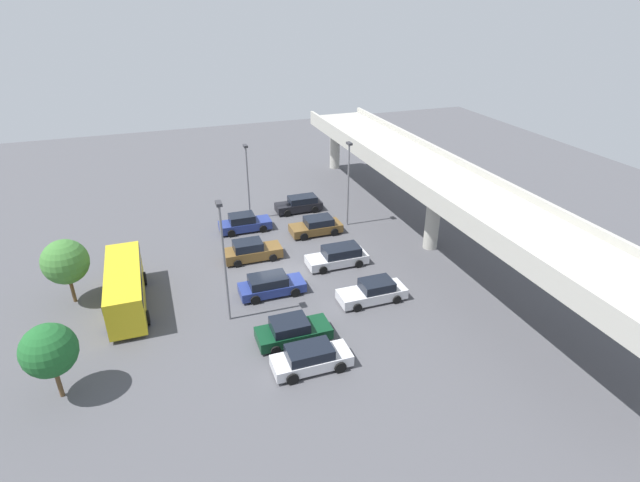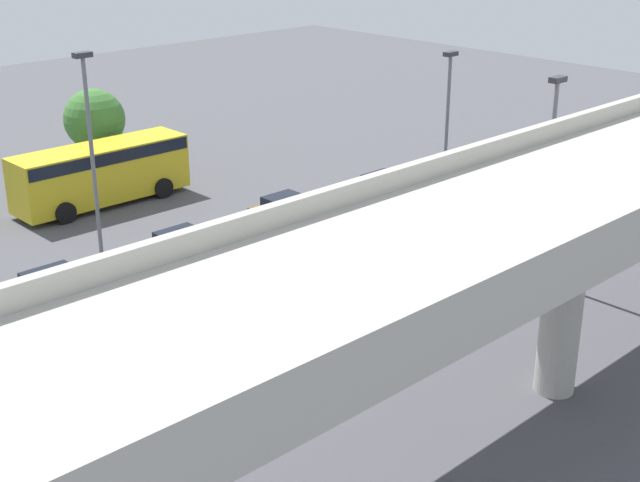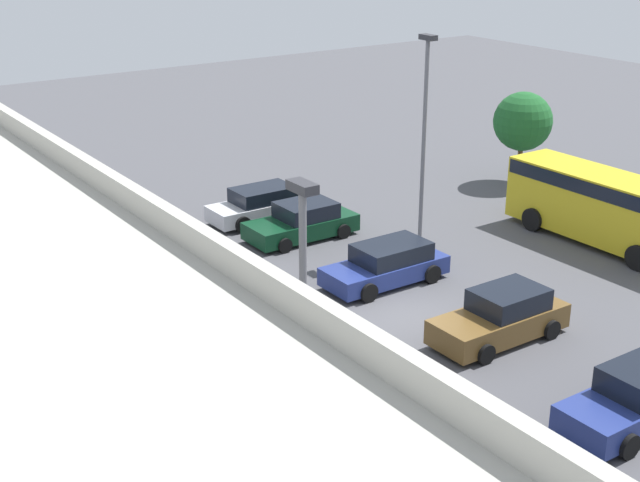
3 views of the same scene
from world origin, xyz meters
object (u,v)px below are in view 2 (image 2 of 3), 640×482
Objects in this scene: parked_car_4 at (348,285)px; lamp_post_near_aisle at (447,116)px; parked_car_6 at (235,340)px; lamp_post_mid_lot at (550,165)px; lamp_post_by_overpass at (91,145)px; parked_car_1 at (392,195)px; parked_car_2 at (458,245)px; parked_car_0 at (535,214)px; parked_car_7 at (61,298)px; parked_car_3 at (296,220)px; tree_front_left at (94,120)px; parked_car_5 at (194,256)px; shuttle_bus at (101,170)px.

parked_car_4 is 0.67× the size of lamp_post_near_aisle.
lamp_post_near_aisle is at bearing -72.92° from parked_car_6.
lamp_post_by_overpass is at bearing -49.19° from lamp_post_mid_lot.
parked_car_1 is at bearing -23.16° from lamp_post_near_aisle.
lamp_post_by_overpass is (10.43, -9.73, 4.17)m from parked_car_2.
lamp_post_by_overpass is at bearing -17.07° from lamp_post_near_aisle.
parked_car_1 is at bearing 23.06° from parked_car_0.
lamp_post_near_aisle is at bearing 66.84° from parked_car_1.
parked_car_0 is 11.30m from parked_car_4.
parked_car_1 is 10.24m from lamp_post_mid_lot.
parked_car_7 is 6.40m from lamp_post_by_overpass.
lamp_post_by_overpass is (4.45, -9.48, 4.14)m from parked_car_4.
parked_car_3 is 0.64× the size of lamp_post_near_aisle.
tree_front_left is (1.89, -13.07, 2.42)m from parked_car_3.
parked_car_5 is 0.56× the size of lamp_post_by_overpass.
parked_car_0 is at bearing -91.68° from parked_car_4.
parked_car_2 is at bearing -24.49° from parked_car_1.
lamp_post_near_aisle is (-16.71, -5.13, 3.58)m from parked_car_6.
parked_car_3 is (8.12, -6.63, 0.01)m from parked_car_0.
parked_car_6 is 1.02× the size of tree_front_left.
tree_front_left is (7.42, -13.63, 2.43)m from parked_car_1.
lamp_post_mid_lot reaches higher than lamp_post_near_aisle.
parked_car_2 is 11.53m from parked_car_6.
parked_car_1 is at bearing 164.12° from lamp_post_by_overpass.
lamp_post_by_overpass is (-3.52, -3.30, 4.20)m from parked_car_7.
lamp_post_by_overpass is at bearing -121.36° from shuttle_bus.
lamp_post_mid_lot is (-12.35, 3.10, 3.90)m from parked_car_6.
tree_front_left reaches higher than parked_car_0.
parked_car_2 is 7.99m from lamp_post_near_aisle.
parked_car_1 is 6.57m from parked_car_2.
lamp_post_mid_lot is (-6.81, 3.56, 3.84)m from parked_car_4.
lamp_post_mid_lot is 1.66× the size of tree_front_left.
parked_car_3 is 8.88m from lamp_post_near_aisle.
lamp_post_mid_lot is at bearing 103.53° from tree_front_left.
lamp_post_mid_lot is at bearing 56.63° from parked_car_7.
shuttle_bus is (-1.76, -9.68, 0.99)m from parked_car_5.
parked_car_6 reaches higher than parked_car_7.
parked_car_0 is at bearing 116.93° from tree_front_left.
parked_car_5 is 0.97× the size of parked_car_6.
tree_front_left is (-1.88, -3.56, 1.46)m from shuttle_bus.
parked_car_0 is 0.58× the size of lamp_post_mid_lot.
parked_car_4 is (3.18, 6.29, -0.01)m from parked_car_3.
lamp_post_mid_lot reaches higher than parked_car_4.
parked_car_3 is 0.55× the size of lamp_post_by_overpass.
parked_car_5 is 9.89m from shuttle_bus.
parked_car_3 is 13.42m from tree_front_left.
tree_front_left is (-5.74, -9.88, -1.72)m from lamp_post_by_overpass.
lamp_post_mid_lot reaches higher than parked_car_0.
parked_car_4 is 12.62m from lamp_post_near_aisle.
lamp_post_by_overpass is at bearing 58.07° from parked_car_0.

